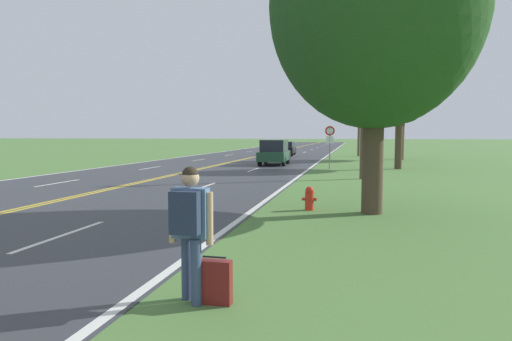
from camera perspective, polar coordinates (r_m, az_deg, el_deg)
name	(u,v)px	position (r m, az deg, el deg)	size (l,w,h in m)	color
hitchhiker_person	(190,220)	(5.73, -8.31, -6.19)	(0.58, 0.42, 1.72)	#38476B
suitcase	(214,282)	(5.87, -5.21, -13.70)	(0.44, 0.16, 0.60)	maroon
fire_hydrant	(309,198)	(12.80, 6.69, -3.44)	(0.41, 0.25, 0.67)	red
traffic_sign	(330,136)	(27.80, 9.22, 4.22)	(0.60, 0.10, 2.61)	gray
utility_pole_midground	(363,100)	(22.09, 13.28, 8.55)	(1.80, 0.24, 7.10)	brown
utility_pole_far	(359,117)	(44.64, 12.77, 6.55)	(1.80, 0.24, 7.20)	brown
tree_left_verge	(400,81)	(29.14, 17.57, 10.57)	(4.26, 4.26, 7.74)	#473828
tree_behind_sign	(403,91)	(39.76, 17.86, 9.47)	(4.69, 4.69, 8.39)	brown
tree_mid_treeline	(376,6)	(12.90, 14.74, 19.23)	(5.53, 5.53, 8.61)	#473828
car_dark_green_suv_approaching	(274,152)	(31.43, 2.31, 2.36)	(1.96, 4.19, 1.72)	black
car_black_hatchback_mid_near	(285,148)	(44.94, 3.61, 2.82)	(2.13, 4.29, 1.40)	black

